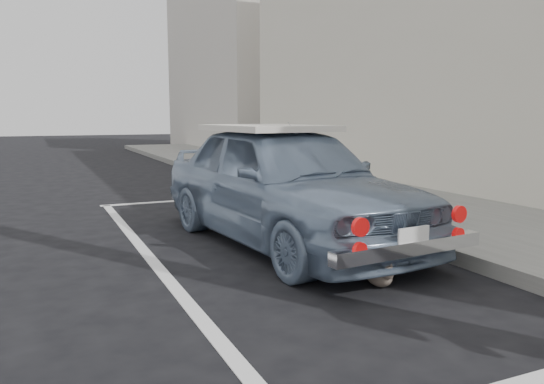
{
  "coord_description": "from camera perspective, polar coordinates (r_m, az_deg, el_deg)",
  "views": [
    {
      "loc": [
        -1.94,
        -2.44,
        1.47
      ],
      "look_at": [
        0.11,
        2.1,
        0.75
      ],
      "focal_mm": 35.0,
      "sensor_mm": 36.0,
      "label": 1
    }
  ],
  "objects": [
    {
      "name": "ground",
      "position": [
        3.44,
        13.47,
        -17.27
      ],
      "size": [
        80.0,
        80.0,
        0.0
      ],
      "primitive_type": "plane",
      "color": "black",
      "rests_on": "ground"
    },
    {
      "name": "sidewalk",
      "position": [
        6.93,
        24.47,
        -4.13
      ],
      "size": [
        2.8,
        40.0,
        0.15
      ],
      "primitive_type": "cube",
      "color": "slate",
      "rests_on": "ground"
    },
    {
      "name": "building_far",
      "position": [
        24.05,
        -4.06,
        14.25
      ],
      "size": [
        3.5,
        10.0,
        8.0
      ],
      "primitive_type": "cube",
      "color": "beige",
      "rests_on": "ground"
    },
    {
      "name": "pline_front",
      "position": [
        9.38,
        -8.87,
        -0.86
      ],
      "size": [
        3.0,
        0.12,
        0.01
      ],
      "primitive_type": "cube",
      "color": "silver",
      "rests_on": "ground"
    },
    {
      "name": "pline_rear",
      "position": [
        3.44,
        25.82,
        -17.84
      ],
      "size": [
        3.0,
        0.12,
        0.01
      ],
      "primitive_type": "cube",
      "color": "silver",
      "rests_on": "ground"
    },
    {
      "name": "retro_coupe",
      "position": [
        6.08,
        1.44,
        1.03
      ],
      "size": [
        2.03,
        4.25,
        1.4
      ],
      "rotation": [
        0.0,
        0.0,
        0.09
      ],
      "color": "#768BA5",
      "rests_on": "ground"
    },
    {
      "name": "pline_side",
      "position": [
        5.73,
        -13.07,
        -6.82
      ],
      "size": [
        0.12,
        7.0,
        0.01
      ],
      "primitive_type": "cube",
      "color": "silver",
      "rests_on": "ground"
    },
    {
      "name": "cat",
      "position": [
        4.73,
        11.54,
        -8.62
      ],
      "size": [
        0.24,
        0.46,
        0.25
      ],
      "rotation": [
        0.0,
        0.0,
        -0.13
      ],
      "color": "#665C4E",
      "rests_on": "ground"
    }
  ]
}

